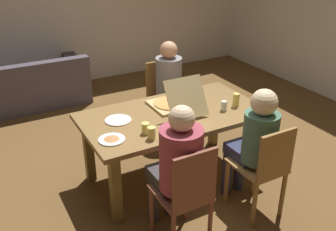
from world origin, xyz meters
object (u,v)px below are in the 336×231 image
(dining_table, at_px, (173,122))
(couch, at_px, (16,90))
(chair_1, at_px, (264,168))
(person_1, at_px, (255,139))
(chair_2, at_px, (165,97))
(drinking_glass_2, at_px, (236,100))
(drinking_glass_3, at_px, (224,106))
(chair_0, at_px, (187,193))
(drinking_glass_0, at_px, (146,128))
(pizza_box_0, at_px, (174,103))
(person_2, at_px, (171,84))
(plate_0, at_px, (118,120))
(drinking_glass_1, at_px, (151,133))
(person_0, at_px, (177,162))
(plate_1, at_px, (175,129))
(plate_2, at_px, (112,139))

(dining_table, bearing_deg, couch, 112.88)
(dining_table, height_order, chair_1, chair_1)
(person_1, distance_m, chair_2, 1.67)
(drinking_glass_2, relative_size, drinking_glass_3, 1.38)
(chair_1, bearing_deg, chair_0, -178.61)
(chair_1, height_order, drinking_glass_0, chair_1)
(pizza_box_0, bearing_deg, person_2, 62.79)
(person_2, bearing_deg, dining_table, -118.01)
(person_2, height_order, plate_0, person_2)
(drinking_glass_1, relative_size, drinking_glass_2, 0.81)
(person_1, bearing_deg, drinking_glass_3, 82.42)
(person_0, xyz_separation_m, drinking_glass_2, (1.05, 0.61, 0.08))
(dining_table, height_order, drinking_glass_1, drinking_glass_1)
(drinking_glass_3, bearing_deg, drinking_glass_2, 8.29)
(person_1, xyz_separation_m, chair_2, (0.00, 1.66, -0.21))
(chair_1, bearing_deg, drinking_glass_2, 71.74)
(chair_0, distance_m, plate_1, 0.69)
(plate_0, bearing_deg, chair_2, 39.96)
(drinking_glass_0, height_order, drinking_glass_2, drinking_glass_2)
(person_0, relative_size, person_2, 1.01)
(dining_table, height_order, pizza_box_0, pizza_box_0)
(dining_table, relative_size, plate_1, 6.95)
(person_1, bearing_deg, plate_2, 154.36)
(plate_0, xyz_separation_m, plate_1, (0.38, -0.43, 0.00))
(chair_0, xyz_separation_m, chair_2, (0.80, 1.83, -0.03))
(dining_table, height_order, person_1, person_1)
(pizza_box_0, height_order, drinking_glass_0, pizza_box_0)
(chair_1, bearing_deg, plate_2, 148.48)
(plate_0, height_order, plate_2, plate_2)
(dining_table, height_order, plate_0, plate_0)
(plate_2, bearing_deg, person_2, 40.65)
(person_1, relative_size, plate_0, 4.82)
(plate_1, bearing_deg, chair_1, -46.26)
(person_2, xyz_separation_m, drinking_glass_3, (0.08, -0.95, 0.07))
(person_0, relative_size, plate_0, 4.95)
(pizza_box_0, relative_size, plate_2, 2.59)
(plate_1, relative_size, drinking_glass_2, 1.86)
(dining_table, distance_m, person_0, 0.88)
(person_1, xyz_separation_m, drinking_glass_3, (0.08, 0.57, 0.08))
(chair_0, xyz_separation_m, chair_1, (0.80, 0.02, -0.04))
(chair_1, distance_m, drinking_glass_3, 0.78)
(person_2, distance_m, drinking_glass_3, 0.96)
(person_0, xyz_separation_m, drinking_glass_0, (-0.02, 0.53, 0.06))
(dining_table, bearing_deg, drinking_glass_2, -14.40)
(chair_2, relative_size, couch, 0.46)
(person_0, height_order, plate_0, person_0)
(chair_2, relative_size, drinking_glass_1, 8.35)
(dining_table, distance_m, plate_2, 0.77)
(person_2, relative_size, drinking_glass_0, 12.12)
(dining_table, xyz_separation_m, drinking_glass_1, (-0.42, -0.36, 0.16))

